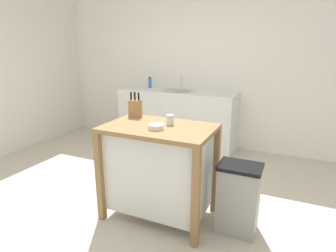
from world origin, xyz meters
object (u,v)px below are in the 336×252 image
Objects in this scene: kitchen_island at (159,167)px; sink_faucet at (181,83)px; bottle_hand_soap at (150,83)px; drinking_cup at (170,120)px; bowl_ceramic_small at (156,127)px; knife_block at (135,108)px; trash_bin at (238,198)px.

sink_faucet reaches higher than kitchen_island.
kitchen_island is 5.38× the size of bottle_hand_soap.
bowl_ceramic_small is at bearing -105.06° from drinking_cup.
drinking_cup is at bearing 74.94° from bowl_ceramic_small.
bottle_hand_soap is at bearing 113.63° from knife_block.
trash_bin is at bearing -55.66° from sink_faucet.
trash_bin is (0.71, 0.16, -0.60)m from bowl_ceramic_small.
knife_block is 0.47m from drinking_cup.
trash_bin is at bearing -45.60° from bottle_hand_soap.
bottle_hand_soap is (-0.77, 1.76, 0.01)m from knife_block.
bowl_ceramic_small is (0.02, -0.10, 0.42)m from kitchen_island.
bottle_hand_soap is (-0.54, -0.05, -0.03)m from sink_faucet.
drinking_cup is 0.51× the size of bottle_hand_soap.
knife_block is 1.15× the size of sink_faucet.
kitchen_island is at bearing -59.95° from bottle_hand_soap.
kitchen_island is 2.34m from bottle_hand_soap.
bottle_hand_soap is (-1.88, 1.92, 0.68)m from trash_bin.
sink_faucet is at bearing 106.52° from bowl_ceramic_small.
knife_block is at bearing 149.56° from kitchen_island.
drinking_cup reaches higher than bowl_ceramic_small.
knife_block is (-0.38, 0.22, 0.49)m from kitchen_island.
sink_faucet is 0.54m from bottle_hand_soap.
bowl_ceramic_small is at bearing -167.67° from trash_bin.
drinking_cup reaches higher than trash_bin.
bowl_ceramic_small reaches higher than kitchen_island.
kitchen_island is 1.57× the size of trash_bin.
knife_block is at bearing 141.34° from bowl_ceramic_small.
sink_faucet is at bearing 97.37° from knife_block.
bowl_ceramic_small is 0.95m from trash_bin.
drinking_cup is 0.15× the size of trash_bin.
trash_bin is (1.11, -0.16, -0.67)m from knife_block.
trash_bin is at bearing -8.24° from knife_block.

